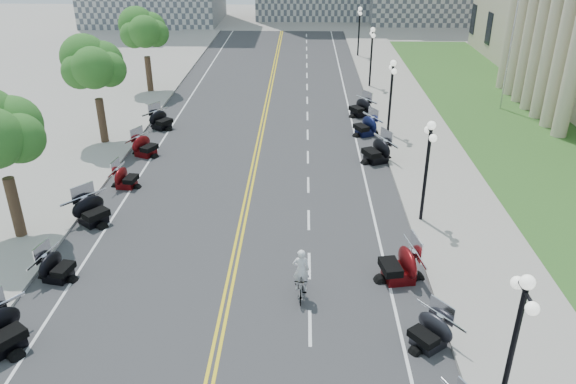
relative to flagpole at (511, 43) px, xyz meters
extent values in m
plane|color=gray|center=(-18.00, -22.00, -5.00)|extent=(160.00, 160.00, 0.00)
cube|color=#333335|center=(-18.00, -12.00, -5.00)|extent=(16.00, 90.00, 0.01)
cube|color=yellow|center=(-18.12, -12.00, -4.99)|extent=(0.12, 90.00, 0.00)
cube|color=yellow|center=(-17.88, -12.00, -4.99)|extent=(0.12, 90.00, 0.00)
cube|color=white|center=(-11.60, -12.00, -4.99)|extent=(0.12, 90.00, 0.00)
cube|color=white|center=(-24.40, -12.00, -4.99)|extent=(0.12, 90.00, 0.00)
cube|color=white|center=(-14.80, -26.00, -4.99)|extent=(0.12, 2.00, 0.00)
cube|color=white|center=(-14.80, -22.00, -4.99)|extent=(0.12, 2.00, 0.00)
cube|color=white|center=(-14.80, -18.00, -4.99)|extent=(0.12, 2.00, 0.00)
cube|color=white|center=(-14.80, -14.00, -4.99)|extent=(0.12, 2.00, 0.00)
cube|color=white|center=(-14.80, -10.00, -4.99)|extent=(0.12, 2.00, 0.00)
cube|color=white|center=(-14.80, -6.00, -4.99)|extent=(0.12, 2.00, 0.00)
cube|color=white|center=(-14.80, -2.00, -4.99)|extent=(0.12, 2.00, 0.00)
cube|color=white|center=(-14.80, 2.00, -4.99)|extent=(0.12, 2.00, 0.00)
cube|color=white|center=(-14.80, 6.00, -4.99)|extent=(0.12, 2.00, 0.00)
cube|color=white|center=(-14.80, 10.00, -4.99)|extent=(0.12, 2.00, 0.00)
cube|color=white|center=(-14.80, 14.00, -4.99)|extent=(0.12, 2.00, 0.00)
cube|color=white|center=(-14.80, 18.00, -4.99)|extent=(0.12, 2.00, 0.00)
cube|color=white|center=(-14.80, 22.00, -4.99)|extent=(0.12, 2.00, 0.00)
cube|color=white|center=(-14.80, 26.00, -4.99)|extent=(0.12, 2.00, 0.00)
cube|color=white|center=(-14.80, 30.00, -4.99)|extent=(0.12, 2.00, 0.00)
cube|color=#9E9991|center=(-7.50, -12.00, -4.92)|extent=(5.00, 90.00, 0.15)
cube|color=#9E9991|center=(-28.50, -12.00, -4.92)|extent=(5.00, 90.00, 0.15)
cube|color=#356023|center=(-0.50, -4.00, -4.95)|extent=(9.00, 60.00, 0.10)
imported|color=#A51414|center=(-15.15, -24.16, -4.49)|extent=(0.50, 1.71, 1.02)
imported|color=white|center=(-15.15, -24.16, -3.09)|extent=(0.65, 0.43, 1.78)
camera|label=1|loc=(-15.15, -41.93, 8.19)|focal=35.00mm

